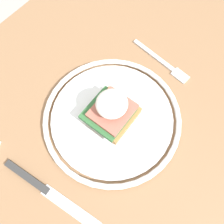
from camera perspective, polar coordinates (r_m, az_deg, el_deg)
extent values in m
plane|color=#9E9993|center=(1.16, -2.00, -13.85)|extent=(6.00, 6.00, 0.00)
cube|color=#846042|center=(0.46, -4.93, 0.14)|extent=(0.94, 0.64, 0.03)
cylinder|color=#846042|center=(1.03, 0.22, 17.35)|extent=(0.06, 0.06, 0.71)
cylinder|color=#846042|center=(0.96, 25.87, 0.91)|extent=(0.06, 0.06, 0.71)
cylinder|color=silver|center=(0.43, 0.00, -1.54)|extent=(0.24, 0.24, 0.01)
torus|color=white|center=(0.42, 0.00, -1.30)|extent=(0.27, 0.27, 0.01)
cube|color=#9E703D|center=(0.41, 0.00, -0.63)|extent=(0.08, 0.08, 0.02)
cube|color=#2D6033|center=(0.40, -0.67, 0.09)|extent=(0.08, 0.08, 0.01)
cube|color=#9E5647|center=(0.39, 0.12, 0.37)|extent=(0.07, 0.07, 0.01)
ellipsoid|color=white|center=(0.37, -0.05, 2.17)|extent=(0.06, 0.06, 0.03)
cube|color=silver|center=(0.51, 10.81, 14.36)|extent=(0.02, 0.11, 0.00)
cube|color=silver|center=(0.50, 17.38, 9.05)|extent=(0.03, 0.04, 0.00)
cube|color=#2D2D2D|center=(0.43, -21.30, -15.49)|extent=(0.02, 0.10, 0.01)
cube|color=silver|center=(0.41, -10.73, -23.39)|extent=(0.03, 0.12, 0.00)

